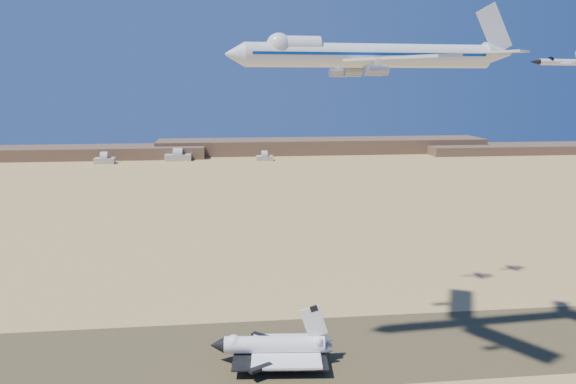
{
  "coord_description": "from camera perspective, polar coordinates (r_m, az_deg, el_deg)",
  "views": [
    {
      "loc": [
        -7.42,
        -173.51,
        88.18
      ],
      "look_at": [
        13.59,
        8.0,
        52.82
      ],
      "focal_mm": 35.0,
      "sensor_mm": 36.0,
      "label": 1
    }
  ],
  "objects": [
    {
      "name": "crew_b",
      "position": [
        183.31,
        1.24,
        -17.49
      ],
      "size": [
        0.52,
        0.83,
        1.64
      ],
      "primitive_type": "imported",
      "rotation": [
        0.0,
        0.0,
        1.65
      ],
      "color": "#BF460B",
      "rests_on": "runway"
    },
    {
      "name": "ridgeline",
      "position": [
        709.17,
        -0.68,
        4.43
      ],
      "size": [
        960.0,
        90.0,
        18.0
      ],
      "color": "brown",
      "rests_on": "ground"
    },
    {
      "name": "crew_c",
      "position": [
        181.12,
        0.72,
        -17.84
      ],
      "size": [
        1.04,
        1.15,
        1.77
      ],
      "primitive_type": "imported",
      "rotation": [
        0.0,
        0.0,
        2.2
      ],
      "color": "#BF460B",
      "rests_on": "runway"
    },
    {
      "name": "ground",
      "position": [
        194.78,
        -3.85,
        -15.99
      ],
      "size": [
        1200.0,
        1200.0,
        0.0
      ],
      "primitive_type": "plane",
      "color": "tan",
      "rests_on": "ground"
    },
    {
      "name": "shuttle",
      "position": [
        186.73,
        -1.49,
        -15.44
      ],
      "size": [
        39.3,
        26.34,
        19.31
      ],
      "rotation": [
        0.0,
        0.0,
        -0.09
      ],
      "color": "white",
      "rests_on": "runway"
    },
    {
      "name": "carrier_747",
      "position": [
        172.16,
        7.47,
        13.61
      ],
      "size": [
        88.84,
        68.78,
        22.15
      ],
      "rotation": [
        0.0,
        0.0,
        0.07
      ],
      "color": "silver"
    },
    {
      "name": "chase_jet_e",
      "position": [
        240.6,
        14.75,
        12.95
      ],
      "size": [
        15.28,
        8.71,
        3.86
      ],
      "rotation": [
        0.0,
        0.0,
        0.22
      ],
      "color": "silver"
    },
    {
      "name": "chase_jet_a",
      "position": [
        140.61,
        25.91,
        11.8
      ],
      "size": [
        14.79,
        8.34,
        3.72
      ],
      "rotation": [
        0.0,
        0.0,
        0.19
      ],
      "color": "silver"
    },
    {
      "name": "chase_jet_d",
      "position": [
        227.03,
        10.68,
        12.5
      ],
      "size": [
        16.02,
        8.62,
        3.99
      ],
      "rotation": [
        0.0,
        0.0,
        -0.06
      ],
      "color": "silver"
    },
    {
      "name": "runway",
      "position": [
        194.76,
        -3.85,
        -15.99
      ],
      "size": [
        600.0,
        50.0,
        0.06
      ],
      "primitive_type": "cube",
      "color": "brown",
      "rests_on": "ground"
    },
    {
      "name": "hangars",
      "position": [
        659.68,
        -11.49,
        3.47
      ],
      "size": [
        200.5,
        29.5,
        30.0
      ],
      "color": "#BDB9A7",
      "rests_on": "ground"
    },
    {
      "name": "crew_a",
      "position": [
        183.22,
        2.08,
        -17.52
      ],
      "size": [
        0.56,
        0.67,
        1.57
      ],
      "primitive_type": "imported",
      "rotation": [
        0.0,
        0.0,
        1.2
      ],
      "color": "#BF460B",
      "rests_on": "runway"
    }
  ]
}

